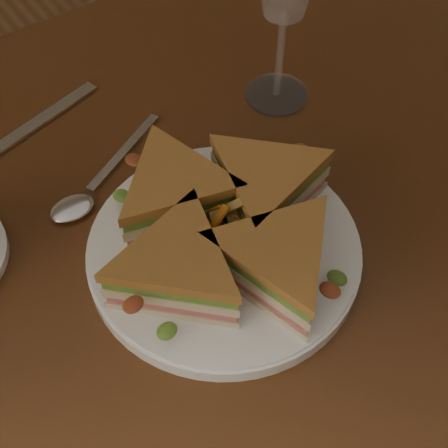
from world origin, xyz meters
name	(u,v)px	position (x,y,z in m)	size (l,w,h in m)	color
table	(190,270)	(0.00, 0.00, 0.65)	(1.20, 0.80, 0.75)	#351A0C
plate	(224,250)	(0.00, -0.06, 0.76)	(0.26, 0.26, 0.02)	white
sandwich_wedges	(224,227)	(0.00, -0.06, 0.80)	(0.29, 0.29, 0.06)	beige
crisps_mound	(224,230)	(0.00, -0.06, 0.79)	(0.09, 0.09, 0.05)	#C56819
spoon	(86,194)	(-0.07, 0.08, 0.75)	(0.17, 0.09, 0.01)	silver
knife	(18,136)	(-0.09, 0.21, 0.75)	(0.21, 0.07, 0.00)	silver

